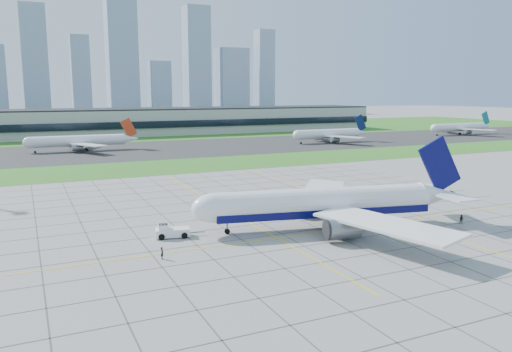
% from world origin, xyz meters
% --- Properties ---
extents(ground, '(1400.00, 1400.00, 0.00)m').
position_xyz_m(ground, '(0.00, 0.00, 0.00)').
color(ground, gray).
rests_on(ground, ground).
extents(grass_median, '(700.00, 35.00, 0.04)m').
position_xyz_m(grass_median, '(0.00, 90.00, 0.02)').
color(grass_median, '#376A1E').
rests_on(grass_median, ground).
extents(asphalt_taxiway, '(700.00, 75.00, 0.04)m').
position_xyz_m(asphalt_taxiway, '(0.00, 145.00, 0.03)').
color(asphalt_taxiway, '#383838').
rests_on(asphalt_taxiway, ground).
extents(grass_far, '(700.00, 145.00, 0.04)m').
position_xyz_m(grass_far, '(0.00, 255.00, 0.02)').
color(grass_far, '#376A1E').
rests_on(grass_far, ground).
extents(apron_markings, '(120.00, 130.00, 0.03)m').
position_xyz_m(apron_markings, '(0.43, 11.09, 0.02)').
color(apron_markings, '#474744').
rests_on(apron_markings, ground).
extents(terminal, '(260.00, 43.00, 15.80)m').
position_xyz_m(terminal, '(40.00, 229.87, 7.89)').
color(terminal, '#B7B7B2').
rests_on(terminal, ground).
extents(city_skyline, '(523.00, 32.40, 160.00)m').
position_xyz_m(city_skyline, '(-8.71, 520.00, 59.09)').
color(city_skyline, '#889BB3').
rests_on(city_skyline, ground).
extents(airliner, '(53.15, 53.32, 16.91)m').
position_xyz_m(airliner, '(1.33, 0.40, 4.63)').
color(airliner, white).
rests_on(airliner, ground).
extents(pushback_tug, '(8.75, 4.00, 2.40)m').
position_xyz_m(pushback_tug, '(-26.67, 6.52, 1.07)').
color(pushback_tug, white).
rests_on(pushback_tug, ground).
extents(crew_near, '(0.61, 0.79, 1.91)m').
position_xyz_m(crew_near, '(-31.03, -4.38, 0.96)').
color(crew_near, black).
rests_on(crew_near, ground).
extents(crew_far, '(1.11, 1.16, 1.88)m').
position_xyz_m(crew_far, '(26.79, -8.66, 0.94)').
color(crew_far, black).
rests_on(crew_far, ground).
extents(distant_jet_1, '(45.27, 42.66, 14.08)m').
position_xyz_m(distant_jet_1, '(-26.90, 151.95, 4.49)').
color(distant_jet_1, white).
rests_on(distant_jet_1, ground).
extents(distant_jet_2, '(41.49, 42.66, 14.08)m').
position_xyz_m(distant_jet_2, '(92.28, 137.44, 4.49)').
color(distant_jet_2, white).
rests_on(distant_jet_2, ground).
extents(distant_jet_3, '(45.41, 42.66, 14.08)m').
position_xyz_m(distant_jet_3, '(191.21, 145.03, 4.49)').
color(distant_jet_3, white).
rests_on(distant_jet_3, ground).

